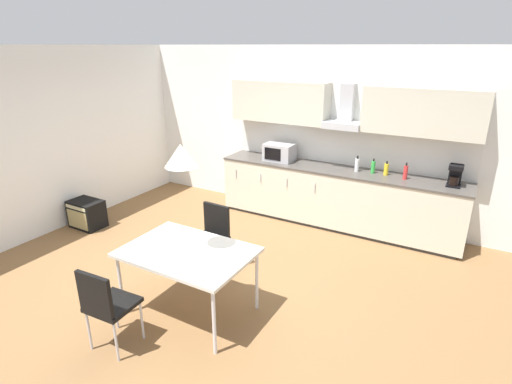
% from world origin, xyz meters
% --- Properties ---
extents(ground_plane, '(8.79, 7.60, 0.02)m').
position_xyz_m(ground_plane, '(0.00, 0.00, -0.01)').
color(ground_plane, brown).
extents(wall_back, '(7.03, 0.10, 2.74)m').
position_xyz_m(wall_back, '(0.00, 2.58, 1.37)').
color(wall_back, white).
rests_on(wall_back, ground_plane).
extents(wall_left, '(0.10, 6.08, 2.74)m').
position_xyz_m(wall_left, '(-2.98, 0.00, 1.37)').
color(wall_left, white).
rests_on(wall_left, ground_plane).
extents(kitchen_counter, '(3.82, 0.66, 0.94)m').
position_xyz_m(kitchen_counter, '(0.81, 2.22, 0.47)').
color(kitchen_counter, '#333333').
rests_on(kitchen_counter, ground_plane).
extents(backsplash_tile, '(3.80, 0.02, 0.58)m').
position_xyz_m(backsplash_tile, '(0.81, 2.52, 1.23)').
color(backsplash_tile, silver).
rests_on(backsplash_tile, kitchen_counter).
extents(upper_wall_cabinets, '(3.80, 0.40, 0.65)m').
position_xyz_m(upper_wall_cabinets, '(0.81, 2.36, 1.87)').
color(upper_wall_cabinets, beige).
extents(microwave, '(0.48, 0.35, 0.28)m').
position_xyz_m(microwave, '(-0.20, 2.21, 1.08)').
color(microwave, '#ADADB2').
rests_on(microwave, kitchen_counter).
extents(coffee_maker, '(0.18, 0.19, 0.30)m').
position_xyz_m(coffee_maker, '(2.43, 2.24, 1.09)').
color(coffee_maker, black).
rests_on(coffee_maker, kitchen_counter).
extents(bottle_yellow, '(0.07, 0.07, 0.21)m').
position_xyz_m(bottle_yellow, '(1.52, 2.27, 1.03)').
color(bottle_yellow, yellow).
rests_on(bottle_yellow, kitchen_counter).
extents(bottle_red, '(0.06, 0.06, 0.24)m').
position_xyz_m(bottle_red, '(1.80, 2.21, 1.04)').
color(bottle_red, red).
rests_on(bottle_red, kitchen_counter).
extents(bottle_white, '(0.06, 0.06, 0.24)m').
position_xyz_m(bottle_white, '(1.10, 2.23, 1.04)').
color(bottle_white, white).
rests_on(bottle_white, kitchen_counter).
extents(bottle_green, '(0.06, 0.06, 0.22)m').
position_xyz_m(bottle_green, '(1.33, 2.27, 1.03)').
color(bottle_green, green).
rests_on(bottle_green, kitchen_counter).
extents(dining_table, '(1.32, 0.91, 0.74)m').
position_xyz_m(dining_table, '(0.21, -0.72, 0.70)').
color(dining_table, silver).
rests_on(dining_table, ground_plane).
extents(chair_near_left, '(0.42, 0.42, 0.87)m').
position_xyz_m(chair_near_left, '(-0.09, -1.56, 0.53)').
color(chair_near_left, black).
rests_on(chair_near_left, ground_plane).
extents(chair_far_left, '(0.42, 0.42, 0.87)m').
position_xyz_m(chair_far_left, '(-0.09, 0.12, 0.53)').
color(chair_far_left, black).
rests_on(chair_far_left, ground_plane).
extents(guitar_amp, '(0.52, 0.37, 0.44)m').
position_xyz_m(guitar_amp, '(-2.58, 0.18, 0.22)').
color(guitar_amp, black).
rests_on(guitar_amp, ground_plane).
extents(pendant_lamp, '(0.32, 0.32, 0.22)m').
position_xyz_m(pendant_lamp, '(0.21, -0.72, 1.76)').
color(pendant_lamp, silver).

